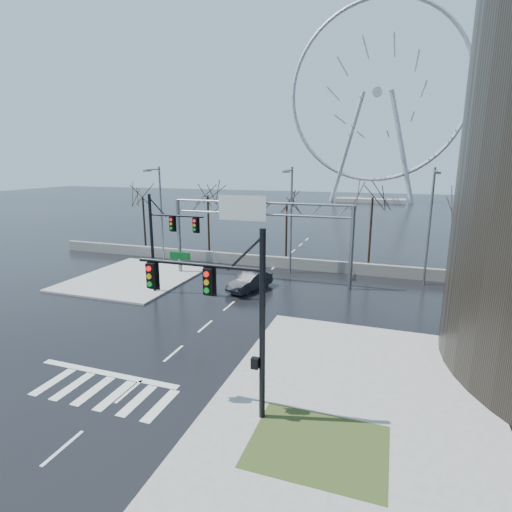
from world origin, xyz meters
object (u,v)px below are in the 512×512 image
at_px(signal_mast_near, 229,305).
at_px(ferris_wheel, 377,100).
at_px(signal_mast_far, 164,235).
at_px(car, 250,281).
at_px(sign_gantry, 255,223).

height_order(signal_mast_near, ferris_wheel, ferris_wheel).
bearing_deg(signal_mast_far, car, 27.84).
height_order(sign_gantry, ferris_wheel, ferris_wheel).
bearing_deg(signal_mast_near, ferris_wheel, 90.08).
height_order(signal_mast_far, ferris_wheel, ferris_wheel).
relative_size(signal_mast_near, sign_gantry, 0.49).
bearing_deg(ferris_wheel, sign_gantry, -93.84).
relative_size(signal_mast_near, car, 1.76).
distance_m(signal_mast_near, ferris_wheel, 101.29).
distance_m(signal_mast_far, car, 7.94).
bearing_deg(signal_mast_far, signal_mast_near, -49.74).
height_order(signal_mast_near, car, signal_mast_near).
relative_size(signal_mast_far, car, 1.76).
bearing_deg(sign_gantry, ferris_wheel, 86.16).
xyz_separation_m(signal_mast_near, signal_mast_far, (-11.01, 13.00, -0.04)).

